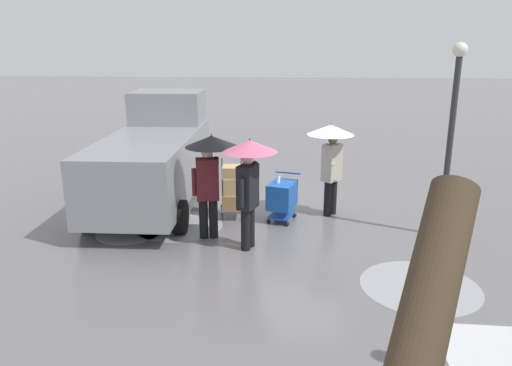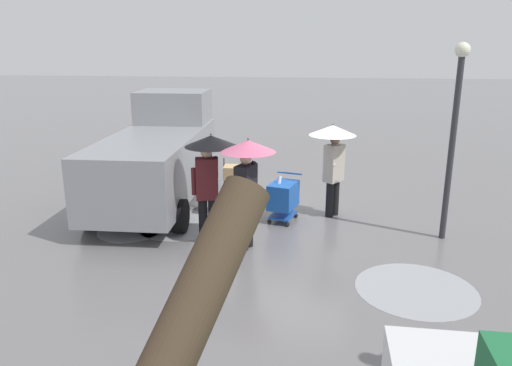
# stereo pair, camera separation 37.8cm
# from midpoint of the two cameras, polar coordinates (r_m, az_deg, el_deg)

# --- Properties ---
(ground_plane) EXTENTS (90.00, 90.00, 0.00)m
(ground_plane) POSITION_cam_midpoint_polar(r_m,az_deg,el_deg) (11.51, 5.31, -3.70)
(ground_plane) COLOR slate
(slush_patch_near_cluster) EXTENTS (1.90, 1.90, 0.01)m
(slush_patch_near_cluster) POSITION_cam_midpoint_polar(r_m,az_deg,el_deg) (10.97, -7.76, -4.77)
(slush_patch_near_cluster) COLOR #999BA0
(slush_patch_near_cluster) RESTS_ON ground
(slush_patch_under_van) EXTENTS (1.95, 1.95, 0.01)m
(slush_patch_under_van) POSITION_cam_midpoint_polar(r_m,az_deg,el_deg) (8.65, 19.16, -11.51)
(slush_patch_under_van) COLOR #999BA0
(slush_patch_under_van) RESTS_ON ground
(slush_patch_mid_street) EXTENTS (1.34, 1.34, 0.01)m
(slush_patch_mid_street) POSITION_cam_midpoint_polar(r_m,az_deg,el_deg) (10.83, -13.38, -5.37)
(slush_patch_mid_street) COLOR #999BA0
(slush_patch_mid_street) RESTS_ON ground
(cargo_van_parked_right) EXTENTS (2.26, 5.37, 2.60)m
(cargo_van_parked_right) POSITION_cam_midpoint_polar(r_m,az_deg,el_deg) (12.20, -10.35, 3.01)
(cargo_van_parked_right) COLOR gray
(cargo_van_parked_right) RESTS_ON ground
(shopping_cart_vendor) EXTENTS (0.75, 0.94, 1.04)m
(shopping_cart_vendor) POSITION_cam_midpoint_polar(r_m,az_deg,el_deg) (10.95, 4.13, -1.57)
(shopping_cart_vendor) COLOR #1951B2
(shopping_cart_vendor) RESTS_ON ground
(hand_dolly_boxes) EXTENTS (0.56, 0.74, 1.32)m
(hand_dolly_boxes) POSITION_cam_midpoint_polar(r_m,az_deg,el_deg) (11.16, -1.70, -0.74)
(hand_dolly_boxes) COLOR #515156
(hand_dolly_boxes) RESTS_ON ground
(pedestrian_pink_side) EXTENTS (1.04, 1.04, 2.15)m
(pedestrian_pink_side) POSITION_cam_midpoint_polar(r_m,az_deg,el_deg) (9.25, 0.14, 1.71)
(pedestrian_pink_side) COLOR black
(pedestrian_pink_side) RESTS_ON ground
(pedestrian_black_side) EXTENTS (1.04, 1.04, 2.15)m
(pedestrian_black_side) POSITION_cam_midpoint_polar(r_m,az_deg,el_deg) (9.78, -4.30, 2.45)
(pedestrian_black_side) COLOR black
(pedestrian_black_side) RESTS_ON ground
(pedestrian_white_side) EXTENTS (1.04, 1.04, 2.15)m
(pedestrian_white_side) POSITION_cam_midpoint_polar(r_m,az_deg,el_deg) (11.13, 9.84, 3.93)
(pedestrian_white_side) COLOR black
(pedestrian_white_side) RESTS_ON ground
(street_lamp) EXTENTS (0.28, 0.28, 3.86)m
(street_lamp) POSITION_cam_midpoint_polar(r_m,az_deg,el_deg) (10.34, 22.88, 6.42)
(street_lamp) COLOR #2D2D33
(street_lamp) RESTS_ON ground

